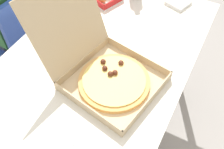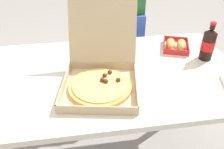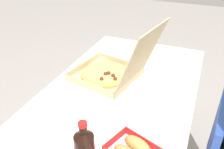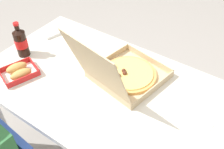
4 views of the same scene
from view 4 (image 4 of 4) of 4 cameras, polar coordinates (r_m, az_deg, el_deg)
dining_table at (r=1.47m, az=-1.92°, el=-4.28°), size 1.38×0.81×0.72m
pizza_box_open at (r=1.40m, az=2.60°, el=0.27°), size 0.43×0.53×0.38m
bread_side_box at (r=1.54m, az=-19.75°, el=0.61°), size 0.21×0.23×0.06m
cola_bottle at (r=1.64m, az=-19.36°, el=6.79°), size 0.07×0.07×0.22m
paper_menu at (r=1.31m, az=16.58°, el=-9.25°), size 0.23×0.18×0.00m
napkin_pile at (r=1.83m, az=-13.33°, el=8.97°), size 0.14×0.14×0.02m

